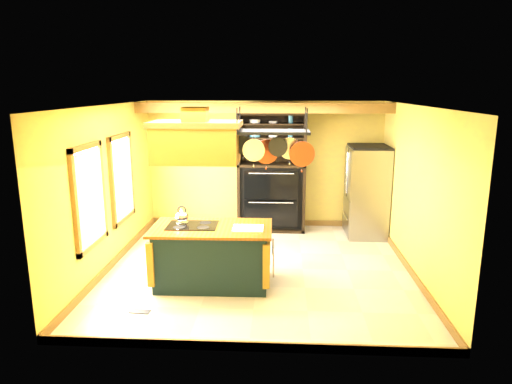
# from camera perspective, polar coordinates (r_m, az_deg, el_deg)

# --- Properties ---
(floor) EXTENTS (5.00, 5.00, 0.00)m
(floor) POSITION_cam_1_polar(r_m,az_deg,el_deg) (7.80, 0.35, -9.48)
(floor) COLOR beige
(floor) RESTS_ON ground
(ceiling) EXTENTS (5.00, 5.00, 0.00)m
(ceiling) POSITION_cam_1_polar(r_m,az_deg,el_deg) (7.21, 0.38, 10.77)
(ceiling) COLOR white
(ceiling) RESTS_ON wall_back
(wall_back) EXTENTS (5.00, 0.02, 2.70)m
(wall_back) POSITION_cam_1_polar(r_m,az_deg,el_deg) (9.84, 1.08, 3.45)
(wall_back) COLOR gold
(wall_back) RESTS_ON floor
(wall_front) EXTENTS (5.00, 0.02, 2.70)m
(wall_front) POSITION_cam_1_polar(r_m,az_deg,el_deg) (4.98, -1.07, -6.09)
(wall_front) COLOR gold
(wall_front) RESTS_ON floor
(wall_left) EXTENTS (0.02, 5.00, 2.70)m
(wall_left) POSITION_cam_1_polar(r_m,az_deg,el_deg) (7.91, -18.04, 0.46)
(wall_left) COLOR gold
(wall_left) RESTS_ON floor
(wall_right) EXTENTS (0.02, 5.00, 2.70)m
(wall_right) POSITION_cam_1_polar(r_m,az_deg,el_deg) (7.69, 19.32, 0.00)
(wall_right) COLOR gold
(wall_right) RESTS_ON floor
(ceiling_beam) EXTENTS (5.00, 0.15, 0.20)m
(ceiling_beam) POSITION_cam_1_polar(r_m,az_deg,el_deg) (8.91, 0.92, 10.48)
(ceiling_beam) COLOR olive
(ceiling_beam) RESTS_ON ceiling
(window_near) EXTENTS (0.06, 1.06, 1.56)m
(window_near) POSITION_cam_1_polar(r_m,az_deg,el_deg) (7.17, -20.07, -0.54)
(window_near) COLOR olive
(window_near) RESTS_ON wall_left
(window_far) EXTENTS (0.06, 1.06, 1.56)m
(window_far) POSITION_cam_1_polar(r_m,az_deg,el_deg) (8.44, -16.40, 1.67)
(window_far) COLOR olive
(window_far) RESTS_ON wall_left
(kitchen_island) EXTENTS (1.83, 1.04, 1.11)m
(kitchen_island) POSITION_cam_1_polar(r_m,az_deg,el_deg) (7.08, -5.49, -7.85)
(kitchen_island) COLOR black
(kitchen_island) RESTS_ON floor
(range_hood) EXTENTS (1.31, 0.74, 0.80)m
(range_hood) POSITION_cam_1_polar(r_m,az_deg,el_deg) (6.69, -7.50, 6.44)
(range_hood) COLOR olive
(range_hood) RESTS_ON ceiling
(pot_rack) EXTENTS (1.18, 0.53, 0.83)m
(pot_rack) POSITION_cam_1_polar(r_m,az_deg,el_deg) (6.58, 2.14, 6.44)
(pot_rack) COLOR black
(pot_rack) RESTS_ON ceiling
(refrigerator) EXTENTS (0.78, 0.92, 1.81)m
(refrigerator) POSITION_cam_1_polar(r_m,az_deg,el_deg) (9.50, 13.63, -0.16)
(refrigerator) COLOR gray
(refrigerator) RESTS_ON floor
(hutch) EXTENTS (1.41, 0.64, 2.49)m
(hutch) POSITION_cam_1_polar(r_m,az_deg,el_deg) (9.65, 1.95, 0.81)
(hutch) COLOR black
(hutch) RESTS_ON floor
(floor_register) EXTENTS (0.29, 0.14, 0.01)m
(floor_register) POSITION_cam_1_polar(r_m,az_deg,el_deg) (6.59, -14.33, -14.26)
(floor_register) COLOR black
(floor_register) RESTS_ON floor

